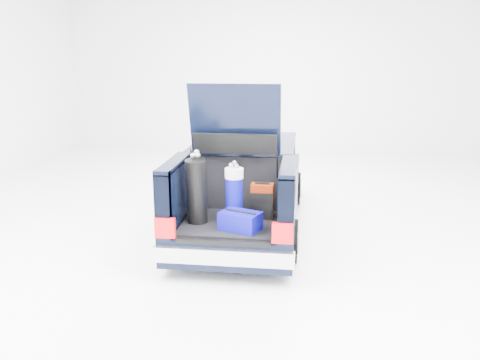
# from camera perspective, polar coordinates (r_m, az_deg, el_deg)

# --- Properties ---
(ground) EXTENTS (14.00, 14.00, 0.00)m
(ground) POSITION_cam_1_polar(r_m,az_deg,el_deg) (8.59, 0.43, -5.29)
(ground) COLOR white
(ground) RESTS_ON ground
(car) EXTENTS (1.87, 4.65, 2.47)m
(car) POSITION_cam_1_polar(r_m,az_deg,el_deg) (8.49, 0.53, -0.77)
(car) COLOR black
(car) RESTS_ON ground
(red_suitcase) EXTENTS (0.32, 0.21, 0.52)m
(red_suitcase) POSITION_cam_1_polar(r_m,az_deg,el_deg) (7.11, 2.50, -2.39)
(red_suitcase) COLOR #6F1A03
(red_suitcase) RESTS_ON car
(black_golf_bag) EXTENTS (0.29, 0.36, 1.00)m
(black_golf_bag) POSITION_cam_1_polar(r_m,az_deg,el_deg) (6.86, -4.89, -1.24)
(black_golf_bag) COLOR black
(black_golf_bag) RESTS_ON car
(blue_golf_bag) EXTENTS (0.29, 0.29, 0.85)m
(blue_golf_bag) POSITION_cam_1_polar(r_m,az_deg,el_deg) (6.92, -0.66, -1.62)
(blue_golf_bag) COLOR black
(blue_golf_bag) RESTS_ON car
(blue_duffel) EXTENTS (0.59, 0.49, 0.27)m
(blue_duffel) POSITION_cam_1_polar(r_m,az_deg,el_deg) (6.67, 0.03, -4.61)
(blue_duffel) COLOR #08057C
(blue_duffel) RESTS_ON car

